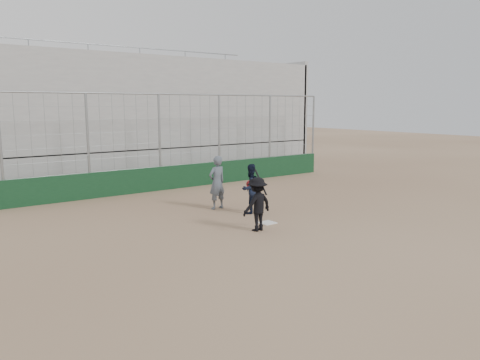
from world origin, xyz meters
TOP-DOWN VIEW (x-y plane):
  - ground at (0.00, 0.00)m, footprint 90.00×90.00m
  - home_plate at (0.00, 0.00)m, footprint 0.44×0.44m
  - backstop at (0.00, 7.00)m, footprint 18.10×0.25m
  - bleachers at (0.00, 11.95)m, footprint 20.25×6.70m
  - batter_at_plate at (-0.78, -0.46)m, footprint 1.06×0.78m
  - catcher_crouched at (0.39, 1.35)m, footprint 0.93×0.80m
  - umpire at (-0.11, 2.57)m, footprint 0.72×0.51m

SIDE VIEW (x-z plane):
  - ground at x=0.00m, z-range 0.00..0.00m
  - home_plate at x=0.00m, z-range 0.00..0.02m
  - catcher_crouched at x=0.39m, z-range 0.00..1.12m
  - batter_at_plate at x=-0.78m, z-range -0.09..1.63m
  - umpire at x=-0.11m, z-range 0.00..1.66m
  - backstop at x=0.00m, z-range -1.06..2.98m
  - bleachers at x=0.00m, z-range -0.57..6.41m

